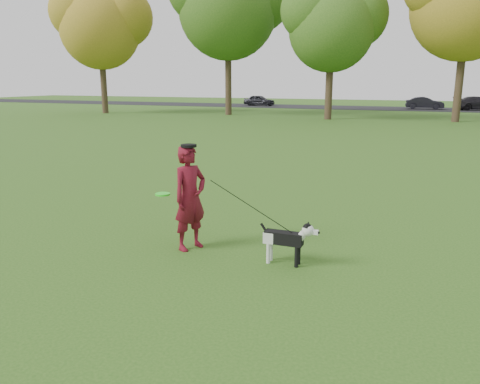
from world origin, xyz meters
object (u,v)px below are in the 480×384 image
at_px(dog, 288,237).
at_px(man, 190,198).
at_px(car_right, 479,103).
at_px(car_left, 259,100).
at_px(car_mid, 425,103).

bearing_deg(dog, man, 176.90).
bearing_deg(dog, car_right, 81.78).
height_order(car_left, car_mid, car_mid).
distance_m(dog, car_right, 40.91).
distance_m(man, car_left, 42.46).
distance_m(car_left, car_right, 20.50).
bearing_deg(car_right, car_mid, 75.21).
distance_m(car_left, car_mid, 16.03).
distance_m(man, car_mid, 40.51).
bearing_deg(man, car_left, 40.73).
bearing_deg(man, car_right, 12.38).
xyz_separation_m(dog, car_left, (-14.65, 40.49, 0.16)).
height_order(man, dog, man).
xyz_separation_m(man, dog, (1.61, -0.09, -0.42)).
xyz_separation_m(car_mid, car_right, (4.47, 0.00, 0.05)).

